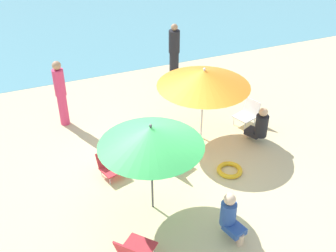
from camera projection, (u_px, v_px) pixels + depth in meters
The scene contains 14 objects.
ground_plane at pixel (164, 177), 8.77m from camera, with size 40.00×40.00×0.00m, color beige.
sea_water at pixel (57, 5), 19.02m from camera, with size 40.00×16.00×0.01m, color #5693A3.
umbrella_green at pixel (151, 136), 7.15m from camera, with size 1.89×1.89×1.89m.
umbrella_orange at pixel (204, 78), 9.15m from camera, with size 2.10×2.10×1.84m.
beach_chair_a at pixel (110, 164), 8.71m from camera, with size 0.58×0.61×0.53m.
beach_chair_b at pixel (172, 157), 8.91m from camera, with size 0.68×0.68×0.53m.
beach_chair_c at pixel (146, 139), 9.50m from camera, with size 0.54×0.60×0.52m.
beach_chair_d at pixel (134, 250), 6.74m from camera, with size 0.78×0.77×0.62m.
beach_chair_e at pixel (248, 113), 10.37m from camera, with size 0.67×0.60×0.61m.
person_a at pixel (61, 93), 10.06m from camera, with size 0.27×0.27×1.71m.
person_b at pixel (260, 126), 9.63m from camera, with size 0.43×0.54×0.93m.
person_c at pixel (174, 51), 12.31m from camera, with size 0.33×0.33×1.68m.
person_d at pixel (230, 216), 7.21m from camera, with size 0.37×0.53×0.90m.
swim_ring at pixel (230, 170), 8.89m from camera, with size 0.55×0.55×0.10m, color yellow.
Camera 1 is at (-2.49, -6.30, 5.67)m, focal length 44.47 mm.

